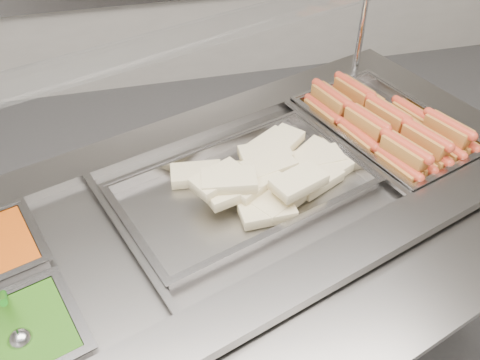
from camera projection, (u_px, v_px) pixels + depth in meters
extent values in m
cube|color=gray|center=(228.00, 294.00, 1.81)|extent=(1.96, 1.31, 0.88)
cube|color=gray|center=(301.00, 278.00, 1.29)|extent=(1.83, 0.75, 0.03)
cube|color=gray|center=(169.00, 134.00, 1.74)|extent=(1.83, 0.75, 0.03)
cube|color=gray|center=(438.00, 104.00, 1.88)|extent=(0.31, 0.58, 0.03)
cube|color=black|center=(226.00, 224.00, 1.59)|extent=(1.73, 1.08, 0.02)
cube|color=gray|center=(342.00, 143.00, 1.69)|extent=(0.21, 0.55, 0.01)
cube|color=gray|center=(126.00, 235.00, 1.39)|extent=(0.21, 0.55, 0.01)
cube|color=gray|center=(345.00, 337.00, 1.21)|extent=(1.79, 0.84, 0.02)
cylinder|color=silver|center=(364.00, 13.00, 1.89)|extent=(0.02, 0.02, 0.44)
cube|color=silver|center=(181.00, 38.00, 1.39)|extent=(1.66, 0.83, 0.09)
cube|color=#21600F|center=(9.00, 350.00, 1.18)|extent=(0.34, 0.30, 0.09)
cube|color=#A26C22|center=(397.00, 169.00, 1.62)|extent=(0.10, 0.16, 0.05)
cylinder|color=#CC4524|center=(399.00, 163.00, 1.60)|extent=(0.09, 0.17, 0.03)
cube|color=#A26C22|center=(357.00, 140.00, 1.73)|extent=(0.09, 0.16, 0.05)
cylinder|color=#CC4524|center=(359.00, 134.00, 1.71)|extent=(0.08, 0.17, 0.03)
cube|color=#A26C22|center=(323.00, 114.00, 1.84)|extent=(0.10, 0.16, 0.05)
cylinder|color=#CC4524|center=(323.00, 109.00, 1.82)|extent=(0.08, 0.17, 0.03)
cube|color=#A26C22|center=(412.00, 162.00, 1.64)|extent=(0.09, 0.16, 0.05)
cylinder|color=#CC4524|center=(413.00, 156.00, 1.63)|extent=(0.08, 0.17, 0.03)
cube|color=#A26C22|center=(372.00, 134.00, 1.75)|extent=(0.10, 0.16, 0.05)
cylinder|color=#CC4524|center=(373.00, 128.00, 1.74)|extent=(0.09, 0.17, 0.03)
cube|color=#A26C22|center=(337.00, 108.00, 1.86)|extent=(0.10, 0.16, 0.05)
cylinder|color=#CC4524|center=(337.00, 103.00, 1.85)|extent=(0.08, 0.17, 0.03)
cube|color=#A26C22|center=(426.00, 156.00, 1.67)|extent=(0.10, 0.16, 0.05)
cylinder|color=#CC4524|center=(428.00, 149.00, 1.65)|extent=(0.09, 0.17, 0.03)
cube|color=#A26C22|center=(386.00, 128.00, 1.78)|extent=(0.10, 0.16, 0.05)
cylinder|color=#CC4524|center=(387.00, 122.00, 1.76)|extent=(0.08, 0.17, 0.03)
cube|color=#A26C22|center=(350.00, 104.00, 1.89)|extent=(0.10, 0.16, 0.05)
cylinder|color=#CC4524|center=(351.00, 98.00, 1.88)|extent=(0.08, 0.17, 0.03)
cube|color=#A26C22|center=(440.00, 149.00, 1.69)|extent=(0.10, 0.16, 0.05)
cylinder|color=#CC4524|center=(442.00, 143.00, 1.68)|extent=(0.08, 0.17, 0.03)
cube|color=#A26C22|center=(399.00, 122.00, 1.80)|extent=(0.10, 0.16, 0.05)
cylinder|color=#CC4524|center=(401.00, 116.00, 1.79)|extent=(0.08, 0.17, 0.03)
cube|color=#A26C22|center=(364.00, 98.00, 1.92)|extent=(0.10, 0.16, 0.05)
cylinder|color=#CC4524|center=(365.00, 93.00, 1.90)|extent=(0.09, 0.17, 0.03)
cube|color=#A26C22|center=(453.00, 142.00, 1.72)|extent=(0.10, 0.16, 0.05)
cylinder|color=#CC4524|center=(455.00, 136.00, 1.70)|extent=(0.09, 0.17, 0.03)
cube|color=#A26C22|center=(412.00, 116.00, 1.83)|extent=(0.10, 0.16, 0.05)
cylinder|color=#CC4524|center=(414.00, 111.00, 1.82)|extent=(0.09, 0.17, 0.03)
cube|color=#A26C22|center=(405.00, 152.00, 1.59)|extent=(0.11, 0.16, 0.05)
cylinder|color=#CC4524|center=(407.00, 146.00, 1.58)|extent=(0.09, 0.16, 0.03)
cube|color=#A26C22|center=(366.00, 122.00, 1.71)|extent=(0.11, 0.16, 0.05)
cylinder|color=#CC4524|center=(367.00, 117.00, 1.70)|extent=(0.09, 0.17, 0.03)
cube|color=#A26C22|center=(331.00, 99.00, 1.82)|extent=(0.10, 0.16, 0.05)
cylinder|color=#CC4524|center=(331.00, 93.00, 1.80)|extent=(0.08, 0.17, 0.03)
cube|color=#A26C22|center=(426.00, 140.00, 1.64)|extent=(0.11, 0.16, 0.05)
cylinder|color=#CC4524|center=(427.00, 134.00, 1.62)|extent=(0.09, 0.17, 0.03)
cube|color=#A26C22|center=(387.00, 115.00, 1.74)|extent=(0.10, 0.16, 0.05)
cylinder|color=#CC4524|center=(388.00, 109.00, 1.73)|extent=(0.09, 0.17, 0.03)
cube|color=#A26C22|center=(354.00, 91.00, 1.85)|extent=(0.10, 0.16, 0.05)
cylinder|color=#CC4524|center=(355.00, 86.00, 1.84)|extent=(0.09, 0.17, 0.03)
cube|color=#A26C22|center=(448.00, 130.00, 1.68)|extent=(0.11, 0.16, 0.05)
cylinder|color=#CC4524|center=(450.00, 124.00, 1.67)|extent=(0.09, 0.16, 0.03)
cube|color=beige|center=(267.00, 211.00, 1.46)|extent=(0.15, 0.09, 0.03)
cube|color=beige|center=(317.00, 179.00, 1.56)|extent=(0.17, 0.14, 0.03)
cube|color=beige|center=(312.00, 155.00, 1.66)|extent=(0.17, 0.16, 0.03)
cube|color=beige|center=(330.00, 169.00, 1.60)|extent=(0.17, 0.15, 0.03)
cube|color=beige|center=(223.00, 175.00, 1.58)|extent=(0.16, 0.10, 0.03)
cube|color=beige|center=(279.00, 201.00, 1.49)|extent=(0.17, 0.15, 0.03)
cube|color=beige|center=(318.00, 159.00, 1.63)|extent=(0.16, 0.10, 0.03)
cube|color=beige|center=(196.00, 174.00, 1.58)|extent=(0.16, 0.10, 0.03)
cube|color=beige|center=(265.00, 154.00, 1.60)|extent=(0.15, 0.09, 0.03)
cube|color=beige|center=(253.00, 183.00, 1.51)|extent=(0.17, 0.15, 0.03)
cube|color=beige|center=(269.00, 167.00, 1.56)|extent=(0.17, 0.12, 0.03)
cube|color=beige|center=(232.00, 190.00, 1.48)|extent=(0.17, 0.12, 0.03)
cube|color=beige|center=(270.00, 145.00, 1.64)|extent=(0.17, 0.15, 0.03)
cube|color=beige|center=(281.00, 143.00, 1.65)|extent=(0.17, 0.16, 0.03)
cube|color=beige|center=(219.00, 179.00, 1.48)|extent=(0.17, 0.15, 0.03)
cube|color=beige|center=(299.00, 182.00, 1.47)|extent=(0.17, 0.14, 0.03)
cube|color=beige|center=(229.00, 181.00, 1.46)|extent=(0.16, 0.11, 0.03)
sphere|color=#B4B3B8|center=(21.00, 341.00, 1.15)|extent=(0.06, 0.06, 0.06)
cylinder|color=#197C16|center=(3.00, 298.00, 1.16)|extent=(0.06, 0.13, 0.12)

